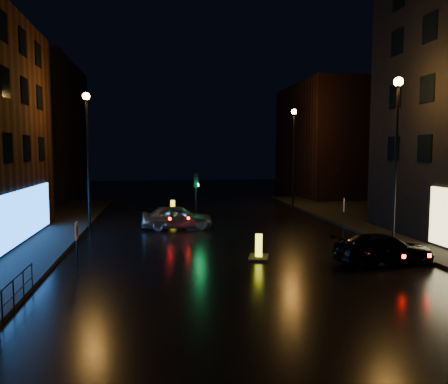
# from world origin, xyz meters

# --- Properties ---
(ground) EXTENTS (120.00, 120.00, 0.00)m
(ground) POSITION_xyz_m (0.00, 0.00, 0.00)
(ground) COLOR black
(ground) RESTS_ON ground
(building_far_left) EXTENTS (8.00, 16.00, 14.00)m
(building_far_left) POSITION_xyz_m (-16.00, 35.00, 7.00)
(building_far_left) COLOR black
(building_far_left) RESTS_ON ground
(building_far_right) EXTENTS (8.00, 14.00, 12.00)m
(building_far_right) POSITION_xyz_m (15.00, 32.00, 6.00)
(building_far_right) COLOR black
(building_far_right) RESTS_ON ground
(street_lamp_lfar) EXTENTS (0.44, 0.44, 8.37)m
(street_lamp_lfar) POSITION_xyz_m (-7.80, 14.00, 5.56)
(street_lamp_lfar) COLOR black
(street_lamp_lfar) RESTS_ON ground
(street_lamp_rnear) EXTENTS (0.44, 0.44, 8.37)m
(street_lamp_rnear) POSITION_xyz_m (7.80, 6.00, 5.56)
(street_lamp_rnear) COLOR black
(street_lamp_rnear) RESTS_ON ground
(street_lamp_rfar) EXTENTS (0.44, 0.44, 8.37)m
(street_lamp_rfar) POSITION_xyz_m (7.80, 22.00, 5.56)
(street_lamp_rfar) COLOR black
(street_lamp_rfar) RESTS_ON ground
(traffic_signal) EXTENTS (1.40, 2.40, 3.45)m
(traffic_signal) POSITION_xyz_m (-1.20, 14.00, 0.50)
(traffic_signal) COLOR black
(traffic_signal) RESTS_ON ground
(guard_railing) EXTENTS (0.05, 6.04, 1.00)m
(guard_railing) POSITION_xyz_m (-8.00, -1.00, 0.74)
(guard_railing) COLOR black
(guard_railing) RESTS_ON ground
(silver_hatchback) EXTENTS (4.43, 1.86, 1.50)m
(silver_hatchback) POSITION_xyz_m (-2.45, 13.46, 0.75)
(silver_hatchback) COLOR #B4B8BD
(silver_hatchback) RESTS_ON ground
(dark_sedan) EXTENTS (4.59, 2.25, 1.28)m
(dark_sedan) POSITION_xyz_m (5.99, 3.52, 0.64)
(dark_sedan) COLOR black
(dark_sedan) RESTS_ON ground
(bollard_near) EXTENTS (1.21, 1.49, 1.13)m
(bollard_near) POSITION_xyz_m (0.85, 5.23, 0.25)
(bollard_near) COLOR black
(bollard_near) RESTS_ON ground
(bollard_far) EXTENTS (1.19, 1.46, 1.10)m
(bollard_far) POSITION_xyz_m (-2.47, 19.74, 0.24)
(bollard_far) COLOR black
(bollard_far) RESTS_ON ground
(road_sign_left) EXTENTS (0.07, 0.51, 2.10)m
(road_sign_left) POSITION_xyz_m (-6.79, 3.80, 1.57)
(road_sign_left) COLOR black
(road_sign_left) RESTS_ON ground
(road_sign_right) EXTENTS (0.25, 0.51, 2.20)m
(road_sign_right) POSITION_xyz_m (6.75, 9.44, 1.65)
(road_sign_right) COLOR black
(road_sign_right) RESTS_ON ground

